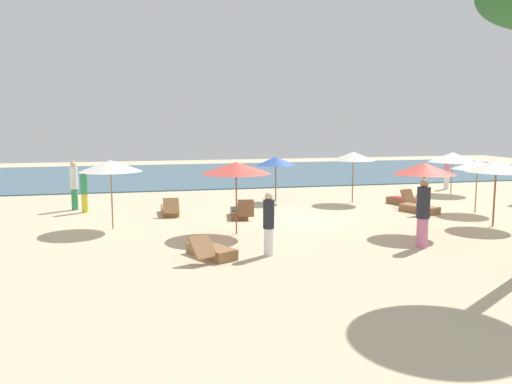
{
  "coord_description": "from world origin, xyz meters",
  "views": [
    {
      "loc": [
        -5.53,
        -17.4,
        3.51
      ],
      "look_at": [
        -1.41,
        -0.12,
        1.1
      ],
      "focal_mm": 36.78,
      "sensor_mm": 36.0,
      "label": 1
    }
  ],
  "objects_px": {
    "lounger_0": "(240,213)",
    "person_4": "(269,223)",
    "umbrella_0": "(453,157)",
    "lounger_2": "(404,201)",
    "lounger_4": "(420,209)",
    "person_0": "(447,172)",
    "umbrella_1": "(353,156)",
    "person_3": "(74,185)",
    "umbrella_6": "(236,168)",
    "person_2": "(423,213)",
    "person_5": "(84,191)",
    "umbrella_2": "(111,166)",
    "umbrella_5": "(425,169)",
    "umbrella_7": "(496,166)",
    "lounger_3": "(170,210)",
    "umbrella_4": "(276,161)",
    "lounger_1": "(211,251)",
    "umbrella_3": "(478,165)"
  },
  "relations": [
    {
      "from": "umbrella_2",
      "to": "person_3",
      "type": "bearing_deg",
      "value": 110.7
    },
    {
      "from": "umbrella_6",
      "to": "person_3",
      "type": "bearing_deg",
      "value": 132.39
    },
    {
      "from": "umbrella_0",
      "to": "umbrella_1",
      "type": "distance_m",
      "value": 5.94
    },
    {
      "from": "umbrella_0",
      "to": "person_3",
      "type": "distance_m",
      "value": 17.3
    },
    {
      "from": "person_2",
      "to": "person_5",
      "type": "bearing_deg",
      "value": 139.79
    },
    {
      "from": "lounger_2",
      "to": "lounger_4",
      "type": "xyz_separation_m",
      "value": [
        -0.39,
        -1.88,
        -0.01
      ]
    },
    {
      "from": "lounger_2",
      "to": "lounger_3",
      "type": "bearing_deg",
      "value": 179.9
    },
    {
      "from": "umbrella_5",
      "to": "umbrella_7",
      "type": "relative_size",
      "value": 0.99
    },
    {
      "from": "umbrella_0",
      "to": "umbrella_2",
      "type": "height_order",
      "value": "umbrella_2"
    },
    {
      "from": "umbrella_3",
      "to": "umbrella_6",
      "type": "bearing_deg",
      "value": -170.52
    },
    {
      "from": "umbrella_5",
      "to": "person_2",
      "type": "relative_size",
      "value": 1.16
    },
    {
      "from": "lounger_0",
      "to": "lounger_3",
      "type": "bearing_deg",
      "value": 153.27
    },
    {
      "from": "umbrella_6",
      "to": "person_5",
      "type": "xyz_separation_m",
      "value": [
        -4.94,
        5.18,
        -1.23
      ]
    },
    {
      "from": "umbrella_2",
      "to": "umbrella_7",
      "type": "distance_m",
      "value": 12.69
    },
    {
      "from": "umbrella_7",
      "to": "person_4",
      "type": "bearing_deg",
      "value": -166.62
    },
    {
      "from": "umbrella_3",
      "to": "lounger_2",
      "type": "bearing_deg",
      "value": 126.65
    },
    {
      "from": "lounger_0",
      "to": "umbrella_5",
      "type": "bearing_deg",
      "value": -38.9
    },
    {
      "from": "umbrella_6",
      "to": "lounger_2",
      "type": "height_order",
      "value": "umbrella_6"
    },
    {
      "from": "lounger_4",
      "to": "umbrella_5",
      "type": "bearing_deg",
      "value": -119.6
    },
    {
      "from": "lounger_1",
      "to": "person_4",
      "type": "bearing_deg",
      "value": -5.4
    },
    {
      "from": "lounger_0",
      "to": "lounger_4",
      "type": "bearing_deg",
      "value": -5.48
    },
    {
      "from": "lounger_3",
      "to": "person_3",
      "type": "height_order",
      "value": "person_3"
    },
    {
      "from": "umbrella_6",
      "to": "person_3",
      "type": "relative_size",
      "value": 1.17
    },
    {
      "from": "umbrella_4",
      "to": "lounger_1",
      "type": "relative_size",
      "value": 1.11
    },
    {
      "from": "lounger_2",
      "to": "person_4",
      "type": "xyz_separation_m",
      "value": [
        -7.69,
        -6.75,
        0.68
      ]
    },
    {
      "from": "umbrella_6",
      "to": "lounger_4",
      "type": "xyz_separation_m",
      "value": [
        7.6,
        2.07,
        -1.91
      ]
    },
    {
      "from": "umbrella_3",
      "to": "person_5",
      "type": "xyz_separation_m",
      "value": [
        -14.66,
        3.56,
        -1.0
      ]
    },
    {
      "from": "umbrella_4",
      "to": "lounger_0",
      "type": "relative_size",
      "value": 1.15
    },
    {
      "from": "lounger_3",
      "to": "person_5",
      "type": "relative_size",
      "value": 1.01
    },
    {
      "from": "umbrella_1",
      "to": "umbrella_5",
      "type": "distance_m",
      "value": 6.38
    },
    {
      "from": "umbrella_0",
      "to": "lounger_2",
      "type": "height_order",
      "value": "umbrella_0"
    },
    {
      "from": "umbrella_7",
      "to": "lounger_3",
      "type": "height_order",
      "value": "umbrella_7"
    },
    {
      "from": "umbrella_1",
      "to": "person_3",
      "type": "bearing_deg",
      "value": 175.84
    },
    {
      "from": "lounger_4",
      "to": "person_0",
      "type": "relative_size",
      "value": 1.04
    },
    {
      "from": "lounger_0",
      "to": "person_5",
      "type": "relative_size",
      "value": 1.03
    },
    {
      "from": "umbrella_1",
      "to": "umbrella_2",
      "type": "distance_m",
      "value": 10.47
    },
    {
      "from": "umbrella_0",
      "to": "person_4",
      "type": "xyz_separation_m",
      "value": [
        -11.6,
        -9.28,
        -0.93
      ]
    },
    {
      "from": "umbrella_4",
      "to": "person_2",
      "type": "relative_size",
      "value": 1.02
    },
    {
      "from": "umbrella_6",
      "to": "lounger_4",
      "type": "relative_size",
      "value": 1.28
    },
    {
      "from": "lounger_0",
      "to": "person_4",
      "type": "xyz_separation_m",
      "value": [
        -0.37,
        -5.54,
        0.68
      ]
    },
    {
      "from": "umbrella_6",
      "to": "person_0",
      "type": "height_order",
      "value": "umbrella_6"
    },
    {
      "from": "umbrella_1",
      "to": "lounger_3",
      "type": "xyz_separation_m",
      "value": [
        -7.91,
        -1.09,
        -1.85
      ]
    },
    {
      "from": "umbrella_6",
      "to": "lounger_2",
      "type": "distance_m",
      "value": 9.11
    },
    {
      "from": "lounger_1",
      "to": "lounger_2",
      "type": "bearing_deg",
      "value": 35.66
    },
    {
      "from": "umbrella_0",
      "to": "umbrella_2",
      "type": "bearing_deg",
      "value": -163.14
    },
    {
      "from": "umbrella_7",
      "to": "lounger_2",
      "type": "distance_m",
      "value": 5.16
    },
    {
      "from": "umbrella_6",
      "to": "umbrella_7",
      "type": "bearing_deg",
      "value": -5.43
    },
    {
      "from": "umbrella_4",
      "to": "person_5",
      "type": "xyz_separation_m",
      "value": [
        -7.92,
        -0.93,
        -0.93
      ]
    },
    {
      "from": "umbrella_5",
      "to": "person_4",
      "type": "distance_m",
      "value": 5.71
    },
    {
      "from": "lounger_2",
      "to": "person_2",
      "type": "distance_m",
      "value": 7.7
    }
  ]
}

